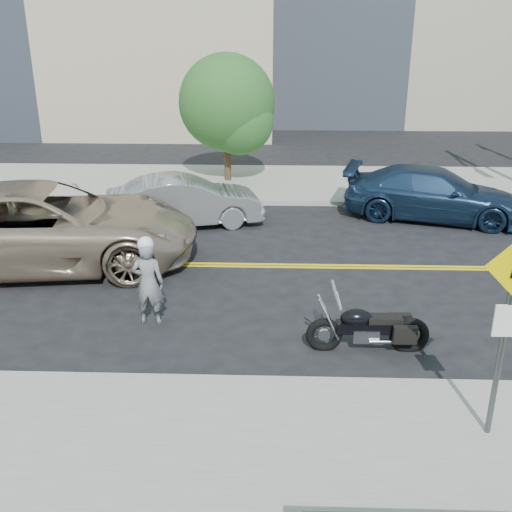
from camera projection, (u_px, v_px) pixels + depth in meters
The scene contains 10 objects.
ground_plane at pixel (225, 265), 14.38m from camera, with size 120.00×120.00×0.00m, color black.
sidewalk_near at pixel (174, 491), 7.38m from camera, with size 60.00×5.00×0.15m, color #9E9B91.
sidewalk_far at pixel (242, 183), 21.32m from camera, with size 60.00×5.00×0.15m, color #9E9B91.
pedestrian_sign at pixel (507, 316), 7.66m from camera, with size 0.78×0.08×3.00m.
motorcyclist at pixel (148, 281), 11.35m from camera, with size 0.62×0.42×1.77m.
motorcycle at pixel (369, 318), 10.46m from camera, with size 2.10×0.64×1.28m, color black, non-canonical shape.
suv at pixel (45, 226), 14.04m from camera, with size 3.27×7.09×1.97m, color tan.
parked_car_silver at pixel (185, 201), 16.92m from camera, with size 1.51×4.34×1.43m, color gray.
parked_car_blue at pixel (433, 194), 17.52m from camera, with size 2.10×5.16×1.50m, color #19304D.
tree_far_a at pixel (227, 102), 20.48m from camera, with size 3.31×3.31×4.52m.
Camera 1 is at (1.21, -13.26, 5.49)m, focal length 42.00 mm.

